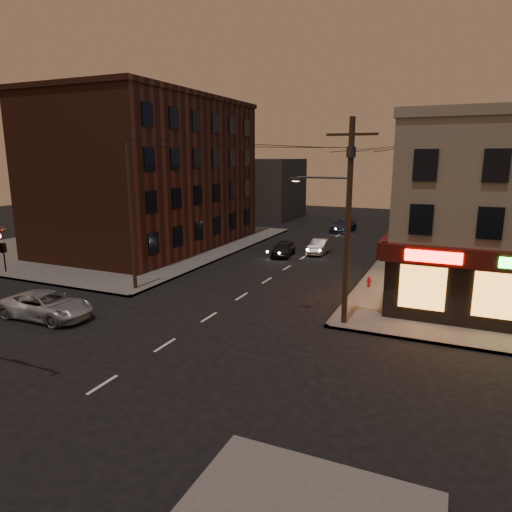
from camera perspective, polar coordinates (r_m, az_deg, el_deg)
The scene contains 14 objects.
ground at distance 21.41m, azimuth -11.32°, elevation -10.88°, with size 120.00×120.00×0.00m, color black.
sidewalk_nw at distance 46.53m, azimuth -16.05°, elevation 1.63°, with size 24.00×28.00×0.15m, color #514F4C.
brick_apartment at distance 43.64m, azimuth -12.98°, elevation 9.82°, with size 12.00×20.00×13.00m, color #4B2418.
bg_building_ne_a at distance 54.20m, azimuth 26.55°, elevation 5.94°, with size 10.00×12.00×7.00m, color #3F3D3A.
bg_building_nw at distance 63.09m, azimuth 0.97°, elevation 8.41°, with size 9.00×10.00×8.00m, color #3F3D3A.
bg_building_ne_b at distance 68.14m, azimuth 24.40°, elevation 6.77°, with size 8.00×8.00×6.00m, color #3F3D3A.
utility_pole_main at distance 22.43m, azimuth 11.20°, elevation 5.48°, with size 4.20×0.44×10.00m.
utility_pole_far at distance 48.31m, azimuth 18.35°, elevation 7.35°, with size 0.26×0.26×9.00m, color #382619.
utility_pole_west at distance 29.25m, azimuth -15.32°, elevation 4.64°, with size 0.24×0.24×9.00m, color #382619.
suv_cross at distance 26.47m, azimuth -24.68°, elevation -5.62°, with size 2.33×5.06×1.41m, color #9EA1A6.
sedan_near at distance 38.98m, azimuth 3.44°, elevation 0.94°, with size 1.53×3.81×1.30m, color black.
sedan_mid at distance 40.33m, azimuth 7.92°, elevation 1.19°, with size 1.32×3.79×1.25m, color slate.
sedan_far at distance 52.55m, azimuth 10.88°, elevation 3.77°, with size 1.96×4.82×1.40m, color #1C2538.
fire_hydrant at distance 30.14m, azimuth 13.95°, elevation -3.07°, with size 0.32×0.32×0.69m.
Camera 1 is at (11.60, -15.93, 8.37)m, focal length 32.00 mm.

